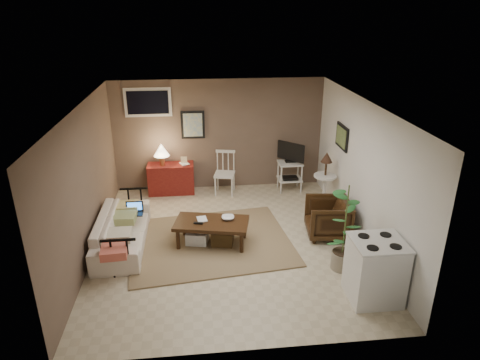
{
  "coord_description": "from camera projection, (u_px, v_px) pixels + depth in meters",
  "views": [
    {
      "loc": [
        -0.49,
        -6.4,
        3.81
      ],
      "look_at": [
        0.23,
        0.35,
        1.02
      ],
      "focal_mm": 32.0,
      "sensor_mm": 36.0,
      "label": 1
    }
  ],
  "objects": [
    {
      "name": "book_console",
      "position": [
        180.0,
        160.0,
        9.05
      ],
      "size": [
        0.16,
        0.09,
        0.23
      ],
      "primitive_type": "imported",
      "rotation": [
        0.0,
        0.0,
        0.42
      ],
      "color": "#321F0D",
      "rests_on": "red_console"
    },
    {
      "name": "bowl",
      "position": [
        228.0,
        214.0,
        7.21
      ],
      "size": [
        0.21,
        0.06,
        0.21
      ],
      "primitive_type": "imported",
      "rotation": [
        0.0,
        0.0,
        -0.06
      ],
      "color": "#321F0D",
      "rests_on": "coffee_table"
    },
    {
      "name": "book_table",
      "position": [
        197.0,
        214.0,
        7.17
      ],
      "size": [
        0.16,
        0.04,
        0.22
      ],
      "primitive_type": "imported",
      "rotation": [
        0.0,
        0.0,
        0.13
      ],
      "color": "#321F0D",
      "rests_on": "coffee_table"
    },
    {
      "name": "sofa",
      "position": [
        121.0,
        225.0,
        7.18
      ],
      "size": [
        0.57,
        1.94,
        0.76
      ],
      "primitive_type": "imported",
      "rotation": [
        0.0,
        0.0,
        1.57
      ],
      "color": "beige",
      "rests_on": "floor"
    },
    {
      "name": "rug",
      "position": [
        210.0,
        242.0,
        7.39
      ],
      "size": [
        2.96,
        2.48,
        0.03
      ],
      "primitive_type": "cube",
      "rotation": [
        0.0,
        0.0,
        0.12
      ],
      "color": "#896A4F",
      "rests_on": "floor"
    },
    {
      "name": "armchair",
      "position": [
        328.0,
        216.0,
        7.49
      ],
      "size": [
        0.75,
        0.79,
        0.75
      ],
      "primitive_type": "imported",
      "rotation": [
        0.0,
        0.0,
        -1.68
      ],
      "color": "#321E0D",
      "rests_on": "floor"
    },
    {
      "name": "spindle_chair",
      "position": [
        225.0,
        174.0,
        9.18
      ],
      "size": [
        0.49,
        0.49,
        0.92
      ],
      "color": "silver",
      "rests_on": "floor"
    },
    {
      "name": "laptop",
      "position": [
        135.0,
        210.0,
        7.46
      ],
      "size": [
        0.3,
        0.22,
        0.2
      ],
      "color": "black",
      "rests_on": "sofa"
    },
    {
      "name": "sofa_end_rails",
      "position": [
        129.0,
        228.0,
        7.21
      ],
      "size": [
        0.52,
        1.93,
        0.65
      ],
      "primitive_type": null,
      "color": "black",
      "rests_on": "floor"
    },
    {
      "name": "potted_plant",
      "position": [
        345.0,
        225.0,
        6.38
      ],
      "size": [
        0.36,
        0.36,
        1.43
      ],
      "color": "gray",
      "rests_on": "floor"
    },
    {
      "name": "red_console",
      "position": [
        170.0,
        176.0,
        9.21
      ],
      "size": [
        0.98,
        0.43,
        1.13
      ],
      "color": "maroon",
      "rests_on": "floor"
    },
    {
      "name": "sofa_pillows",
      "position": [
        122.0,
        227.0,
        6.94
      ],
      "size": [
        0.37,
        1.84,
        0.13
      ],
      "primitive_type": null,
      "color": "beige",
      "rests_on": "sofa"
    },
    {
      "name": "floor",
      "position": [
        229.0,
        243.0,
        7.38
      ],
      "size": [
        5.0,
        5.0,
        0.0
      ],
      "primitive_type": "plane",
      "color": "#C1B293",
      "rests_on": "ground"
    },
    {
      "name": "side_table",
      "position": [
        325.0,
        174.0,
        8.35
      ],
      "size": [
        0.45,
        0.45,
        1.19
      ],
      "color": "silver",
      "rests_on": "floor"
    },
    {
      "name": "coffee_table",
      "position": [
        211.0,
        231.0,
        7.24
      ],
      "size": [
        1.33,
        0.87,
        0.46
      ],
      "color": "#321F0D",
      "rests_on": "floor"
    },
    {
      "name": "art_back",
      "position": [
        193.0,
        125.0,
        9.05
      ],
      "size": [
        0.5,
        0.03,
        0.6
      ],
      "primitive_type": "cube",
      "color": "black"
    },
    {
      "name": "window",
      "position": [
        148.0,
        102.0,
        8.78
      ],
      "size": [
        0.96,
        0.03,
        0.6
      ],
      "primitive_type": "cube",
      "color": "silver"
    },
    {
      "name": "stove",
      "position": [
        375.0,
        270.0,
        5.83
      ],
      "size": [
        0.7,
        0.65,
        0.91
      ],
      "color": "silver",
      "rests_on": "floor"
    },
    {
      "name": "tv_stand",
      "position": [
        290.0,
        166.0,
        9.26
      ],
      "size": [
        0.51,
        0.49,
        1.09
      ],
      "color": "silver",
      "rests_on": "floor"
    },
    {
      "name": "art_right",
      "position": [
        342.0,
        137.0,
        7.99
      ],
      "size": [
        0.03,
        0.6,
        0.45
      ],
      "primitive_type": "cube",
      "color": "black"
    }
  ]
}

